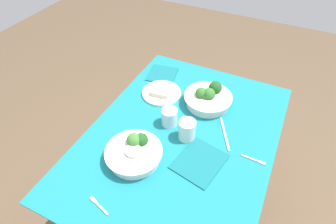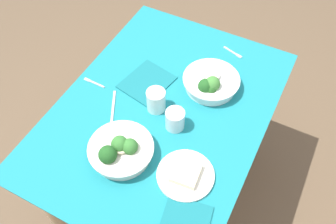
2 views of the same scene
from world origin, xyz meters
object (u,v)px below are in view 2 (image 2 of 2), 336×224
at_px(fork_by_near_bowl, 233,53).
at_px(table_knife_left, 113,110).
at_px(water_glass_center, 156,100).
at_px(water_glass_side, 175,119).
at_px(broccoli_bowl_far, 211,83).
at_px(napkin_folded_upper, 185,223).
at_px(broccoli_bowl_near, 121,150).
at_px(bread_side_plate, 186,174).
at_px(napkin_folded_lower, 147,82).
at_px(fork_by_far_bowl, 93,82).

distance_m(fork_by_near_bowl, table_knife_left, 0.63).
distance_m(water_glass_center, water_glass_side, 0.12).
bearing_deg(broccoli_bowl_far, napkin_folded_upper, 15.44).
relative_size(broccoli_bowl_near, table_knife_left, 1.18).
xyz_separation_m(bread_side_plate, water_glass_side, (-0.18, -0.13, 0.03)).
xyz_separation_m(broccoli_bowl_far, napkin_folded_lower, (0.09, -0.26, -0.03)).
bearing_deg(fork_by_far_bowl, napkin_folded_upper, 150.18).
relative_size(broccoli_bowl_far, bread_side_plate, 1.15).
bearing_deg(table_knife_left, fork_by_far_bowl, 32.35).
relative_size(napkin_folded_upper, napkin_folded_lower, 0.79).
xyz_separation_m(broccoli_bowl_near, bread_side_plate, (-0.03, 0.25, -0.03)).
bearing_deg(broccoli_bowl_far, water_glass_center, -37.85).
bearing_deg(water_glass_side, napkin_folded_upper, 31.49).
bearing_deg(broccoli_bowl_far, water_glass_side, -10.69).
bearing_deg(fork_by_near_bowl, bread_side_plate, -66.82).
bearing_deg(fork_by_far_bowl, bread_side_plate, 159.53).
relative_size(broccoli_bowl_near, water_glass_center, 2.50).
distance_m(water_glass_center, napkin_folded_upper, 0.50).
bearing_deg(fork_by_near_bowl, broccoli_bowl_near, -86.93).
bearing_deg(table_knife_left, water_glass_center, -86.00).
height_order(broccoli_bowl_far, napkin_folded_lower, broccoli_bowl_far).
xyz_separation_m(broccoli_bowl_far, bread_side_plate, (0.42, 0.09, -0.02)).
bearing_deg(bread_side_plate, water_glass_center, -133.13).
height_order(water_glass_center, napkin_folded_upper, water_glass_center).
bearing_deg(water_glass_center, napkin_folded_lower, -135.25).
distance_m(bread_side_plate, napkin_folded_upper, 0.17).
xyz_separation_m(water_glass_center, napkin_folded_upper, (0.38, 0.31, -0.05)).
bearing_deg(broccoli_bowl_near, table_knife_left, -138.82).
distance_m(broccoli_bowl_near, bread_side_plate, 0.25).
bearing_deg(napkin_folded_upper, table_knife_left, -121.77).
xyz_separation_m(water_glass_side, table_knife_left, (0.05, -0.26, -0.04)).
bearing_deg(napkin_folded_lower, napkin_folded_upper, 40.63).
bearing_deg(fork_by_far_bowl, water_glass_side, 175.79).
height_order(bread_side_plate, fork_by_far_bowl, bread_side_plate).
bearing_deg(bread_side_plate, fork_by_far_bowl, -111.92).
relative_size(bread_side_plate, fork_by_far_bowl, 1.99).
distance_m(broccoli_bowl_near, water_glass_side, 0.24).
distance_m(water_glass_center, fork_by_near_bowl, 0.48).
distance_m(table_knife_left, napkin_folded_lower, 0.20).
bearing_deg(napkin_folded_lower, fork_by_near_bowl, 142.19).
bearing_deg(napkin_folded_upper, broccoli_bowl_near, -111.06).
bearing_deg(water_glass_side, napkin_folded_lower, -125.30).
bearing_deg(table_knife_left, napkin_folded_upper, -149.65).
bearing_deg(broccoli_bowl_near, fork_by_near_bowl, 166.28).
bearing_deg(fork_by_far_bowl, broccoli_bowl_far, -154.88).
bearing_deg(broccoli_bowl_near, water_glass_side, 151.51).
bearing_deg(broccoli_bowl_near, napkin_folded_upper, 68.94).
bearing_deg(table_knife_left, fork_by_near_bowl, -58.14).
height_order(table_knife_left, napkin_folded_upper, napkin_folded_upper).
xyz_separation_m(broccoli_bowl_near, water_glass_center, (-0.26, 0.01, 0.01)).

